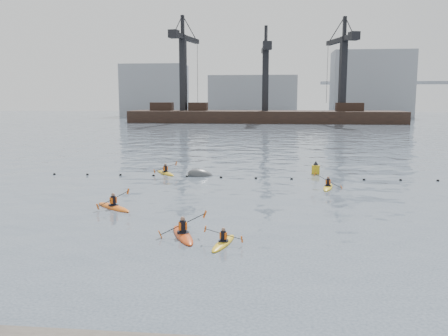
{
  "coord_description": "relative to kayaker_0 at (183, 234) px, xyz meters",
  "views": [
    {
      "loc": [
        2.46,
        -17.39,
        6.93
      ],
      "look_at": [
        -0.4,
        9.69,
        2.8
      ],
      "focal_mm": 38.0,
      "sensor_mm": 36.0,
      "label": 1
    }
  ],
  "objects": [
    {
      "name": "skyline",
      "position": [
        4.23,
        145.08,
        9.14
      ],
      "size": [
        141.0,
        28.0,
        22.0
      ],
      "color": "gray",
      "rests_on": "ground"
    },
    {
      "name": "mooring_buoy",
      "position": [
        -1.92,
        18.12,
        -0.11
      ],
      "size": [
        2.68,
        1.71,
        1.62
      ],
      "primitive_type": "ellipsoid",
      "rotation": [
        0.0,
        0.21,
        0.14
      ],
      "color": "#3F4244",
      "rests_on": "ground"
    },
    {
      "name": "kayaker_0",
      "position": [
        0.0,
        0.0,
        0.0
      ],
      "size": [
        2.35,
        3.57,
        1.36
      ],
      "rotation": [
        0.0,
        0.0,
        0.39
      ],
      "color": "#C33E12",
      "rests_on": "ground"
    },
    {
      "name": "float_line",
      "position": [
        1.5,
        17.34,
        -0.08
      ],
      "size": [
        33.24,
        0.73,
        0.24
      ],
      "color": "black",
      "rests_on": "ground"
    },
    {
      "name": "kayaker_5",
      "position": [
        -5.24,
        18.85,
        -0.01
      ],
      "size": [
        2.56,
        3.09,
        1.15
      ],
      "rotation": [
        0.0,
        0.0,
        0.65
      ],
      "color": "gold",
      "rests_on": "ground"
    },
    {
      "name": "kayaker_1",
      "position": [
        2.16,
        -1.08,
        -0.02
      ],
      "size": [
        1.91,
        2.92,
        0.92
      ],
      "rotation": [
        0.0,
        0.0,
        -0.22
      ],
      "color": "gold",
      "rests_on": "ground"
    },
    {
      "name": "ground",
      "position": [
        2.0,
        -5.2,
        -0.11
      ],
      "size": [
        400.0,
        400.0,
        0.0
      ],
      "primitive_type": "plane",
      "color": "#384252",
      "rests_on": "ground"
    },
    {
      "name": "barge_pier",
      "position": [
        1.77,
        104.8,
        1.79
      ],
      "size": [
        72.0,
        19.3,
        29.5
      ],
      "color": "black",
      "rests_on": "ground"
    },
    {
      "name": "kayaker_3",
      "position": [
        8.63,
        13.6,
        -0.01
      ],
      "size": [
        2.2,
        3.24,
        1.27
      ],
      "rotation": [
        0.0,
        0.0,
        -0.21
      ],
      "color": "yellow",
      "rests_on": "ground"
    },
    {
      "name": "nav_buoy",
      "position": [
        8.26,
        20.27,
        0.3
      ],
      "size": [
        0.73,
        0.73,
        1.33
      ],
      "color": "gold",
      "rests_on": "ground"
    },
    {
      "name": "kayaker_2",
      "position": [
        -5.47,
        5.47,
        -0.0
      ],
      "size": [
        3.08,
        2.72,
        1.22
      ],
      "rotation": [
        0.0,
        0.0,
        0.88
      ],
      "color": "orange",
      "rests_on": "ground"
    }
  ]
}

